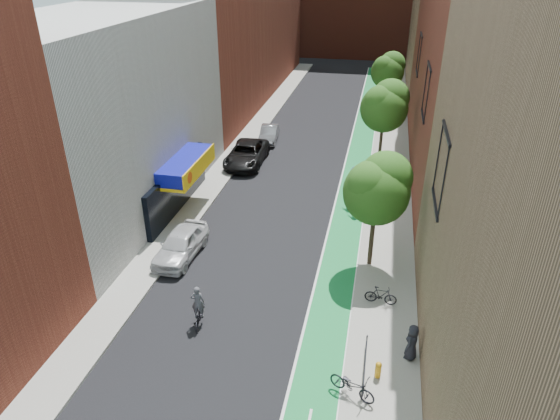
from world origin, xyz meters
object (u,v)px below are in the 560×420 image
Objects in this scene: parked_car_silver at (269,134)px; fire_hydrant at (378,369)px; parked_car_white at (181,244)px; parked_car_black at (247,154)px; cyclist_lane_near at (357,200)px; cyclist_lane_far at (354,181)px; pedestrian at (412,342)px; cyclist_lane_mid at (352,195)px; cyclist_lead at (198,312)px.

parked_car_silver is 5.46× the size of fire_hydrant.
parked_car_black is at bearing 92.57° from parked_car_white.
cyclist_lane_near is at bearing -36.90° from parked_car_black.
cyclist_lane_far is 2.62× the size of fire_hydrant.
parked_car_silver is 2.48× the size of pedestrian.
pedestrian is (3.52, -13.44, 0.15)m from cyclist_lane_mid.
cyclist_lane_near is 1.28× the size of pedestrian.
parked_car_silver is 2.08× the size of cyclist_lane_far.
cyclist_lane_mid is at bearing -59.45° from parked_car_silver.
fire_hydrant is at bearing -63.19° from parked_car_black.
parked_car_silver is (0.56, 5.41, -0.15)m from parked_car_black.
parked_car_white is 2.81× the size of pedestrian.
cyclist_lane_mid is 2.07m from cyclist_lane_far.
pedestrian is (3.54, -15.51, 0.11)m from cyclist_lane_far.
cyclist_lead is (2.31, -24.15, 0.02)m from parked_car_silver.
parked_car_silver is at bearing 82.76° from parked_car_black.
cyclist_lane_mid is (8.12, -11.03, 0.15)m from parked_car_silver.
cyclist_lead is at bearing -70.90° from pedestrian.
parked_car_white is 19.06m from parked_car_silver.
cyclist_lane_near reaches higher than cyclist_lane_far.
parked_car_black is at bearing -101.71° from parked_car_silver.
cyclist_lane_far is at bearing -146.05° from pedestrian.
cyclist_lane_near is at bearing -60.23° from parked_car_silver.
cyclist_lane_near is (6.20, 12.25, 0.21)m from cyclist_lead.
pedestrian reaches higher than parked_car_silver.
cyclist_lane_far is 15.91m from pedestrian.
cyclist_lane_near is (8.51, -11.90, 0.24)m from parked_car_silver.
parked_car_white is 12.86m from fire_hydrant.
cyclist_lane_mid is at bearing 98.62° from fire_hydrant.
parked_car_white is 2.18× the size of cyclist_lane_mid.
parked_car_black is at bearing -37.39° from cyclist_lane_near.
cyclist_lane_mid is (5.82, 13.12, 0.12)m from cyclist_lead.
pedestrian is at bearing -21.39° from parked_car_white.
cyclist_lead is 0.96× the size of cyclist_lane_near.
fire_hydrant is at bearing 85.76° from cyclist_lane_far.
cyclist_lane_near is (9.07, -6.48, 0.09)m from parked_car_black.
pedestrian is (9.33, -0.33, 0.28)m from cyclist_lead.
pedestrian reaches higher than parked_car_white.
cyclist_lane_near is at bearing 86.03° from cyclist_lane_far.
cyclist_lane_far is at bearing -53.70° from parked_car_silver.
parked_car_white is 2.19× the size of cyclist_lane_near.
cyclist_lane_near is at bearing 97.58° from fire_hydrant.
cyclist_lane_far reaches higher than parked_car_white.
cyclist_lane_mid is at bearing -34.25° from parked_car_black.
cyclist_lead is 1.23× the size of pedestrian.
cyclist_lane_far is (-0.02, 2.07, 0.04)m from cyclist_lane_mid.
parked_car_black is 11.15m from cyclist_lane_near.
cyclist_lead is 8.23m from fire_hydrant.
fire_hydrant is (10.37, -25.83, -0.12)m from parked_car_silver.
cyclist_lane_far reaches higher than parked_car_silver.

